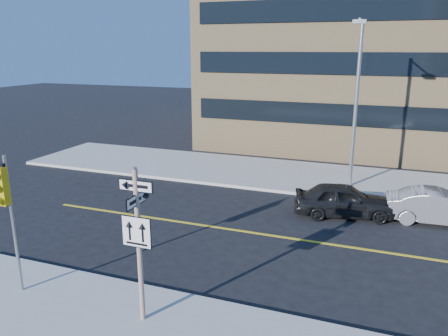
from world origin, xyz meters
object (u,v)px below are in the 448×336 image
at_px(sign_pole, 138,237).
at_px(traffic_signal, 5,197).
at_px(parked_car_a, 344,200).
at_px(streetlight_a, 356,94).
at_px(parked_car_b, 440,207).

distance_m(sign_pole, traffic_signal, 4.05).
bearing_deg(parked_car_a, sign_pole, 144.18).
distance_m(sign_pole, streetlight_a, 14.05).
bearing_deg(traffic_signal, parked_car_b, 40.98).
xyz_separation_m(parked_car_a, parked_car_b, (3.70, 0.54, -0.02)).
height_order(traffic_signal, streetlight_a, streetlight_a).
xyz_separation_m(sign_pole, parked_car_b, (7.78, 10.09, -1.75)).
height_order(sign_pole, parked_car_b, sign_pole).
relative_size(parked_car_a, streetlight_a, 0.52).
xyz_separation_m(sign_pole, parked_car_a, (4.08, 9.55, -1.73)).
relative_size(sign_pole, streetlight_a, 0.51).
height_order(traffic_signal, parked_car_b, traffic_signal).
xyz_separation_m(parked_car_a, streetlight_a, (-0.08, 3.72, 4.05)).
bearing_deg(streetlight_a, traffic_signal, -120.80).
bearing_deg(sign_pole, traffic_signal, -177.89).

